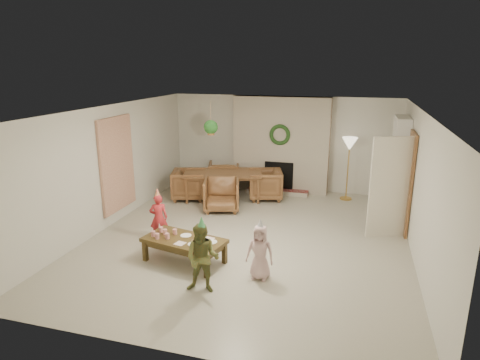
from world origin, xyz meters
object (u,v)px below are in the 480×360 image
(dining_table, at_px, (223,186))
(dining_chair_near, at_px, (222,195))
(dining_chair_left, at_px, (189,184))
(child_plaid, at_px, (203,258))
(child_red, at_px, (159,218))
(child_pink, at_px, (260,252))
(dining_chair_far, at_px, (224,176))
(coffee_table_top, at_px, (184,241))
(dining_chair_right, at_px, (265,184))

(dining_table, distance_m, dining_chair_near, 0.85)
(dining_chair_left, distance_m, child_plaid, 4.48)
(child_red, height_order, child_pink, child_red)
(dining_chair_far, distance_m, child_pink, 4.93)
(child_pink, bearing_deg, child_red, 159.29)
(dining_chair_near, bearing_deg, child_plaid, -92.24)
(dining_chair_near, bearing_deg, dining_chair_left, 135.00)
(child_red, distance_m, child_plaid, 2.10)
(dining_table, bearing_deg, dining_chair_far, 90.00)
(dining_table, bearing_deg, child_red, -113.74)
(child_plaid, bearing_deg, child_red, 128.88)
(dining_chair_far, relative_size, child_plaid, 0.77)
(dining_chair_near, bearing_deg, coffee_table_top, -101.58)
(child_plaid, height_order, child_pink, child_plaid)
(coffee_table_top, distance_m, child_pink, 1.39)
(dining_chair_right, bearing_deg, child_red, -40.42)
(dining_table, distance_m, child_plaid, 4.43)
(coffee_table_top, relative_size, child_plaid, 1.29)
(child_plaid, bearing_deg, dining_chair_left, 109.68)
(coffee_table_top, height_order, child_pink, child_pink)
(child_red, bearing_deg, dining_chair_right, -140.70)
(dining_chair_near, xyz_separation_m, dining_chair_far, (-0.47, 1.63, 0.00))
(dining_table, bearing_deg, coffee_table_top, -98.80)
(child_red, bearing_deg, child_pink, 131.74)
(dining_chair_right, xyz_separation_m, child_plaid, (0.07, -4.58, 0.16))
(dining_table, xyz_separation_m, dining_chair_left, (-0.82, -0.23, 0.04))
(dining_chair_right, distance_m, child_red, 3.39)
(child_pink, bearing_deg, dining_chair_right, 102.57)
(dining_chair_left, distance_m, child_red, 2.59)
(dining_chair_near, relative_size, coffee_table_top, 0.59)
(child_red, bearing_deg, dining_chair_near, -133.54)
(dining_table, xyz_separation_m, dining_chair_far, (-0.23, 0.82, 0.04))
(child_plaid, bearing_deg, child_pink, 34.75)
(child_red, height_order, child_plaid, child_plaid)
(coffee_table_top, bearing_deg, dining_chair_near, 106.67)
(dining_chair_near, xyz_separation_m, child_red, (-0.61, -1.97, 0.09))
(coffee_table_top, bearing_deg, dining_chair_right, 93.51)
(dining_table, bearing_deg, dining_chair_near, -90.00)
(coffee_table_top, height_order, child_red, child_red)
(dining_chair_left, height_order, dining_chair_right, same)
(dining_chair_left, distance_m, child_pink, 4.33)
(dining_chair_near, distance_m, child_pink, 3.27)
(dining_table, xyz_separation_m, child_pink, (1.82, -3.67, 0.11))
(dining_table, bearing_deg, child_pink, -79.74)
(dining_table, distance_m, coffee_table_top, 3.51)
(dining_chair_near, relative_size, child_pink, 0.92)
(dining_chair_near, height_order, dining_chair_right, same)
(dining_table, xyz_separation_m, dining_chair_right, (1.02, 0.29, 0.04))
(child_plaid, bearing_deg, dining_chair_right, 85.38)
(dining_table, distance_m, child_red, 2.82)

